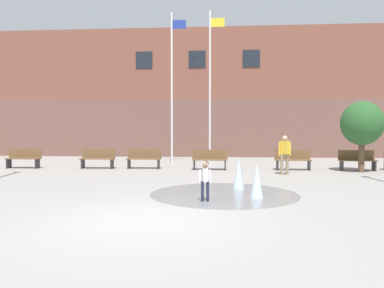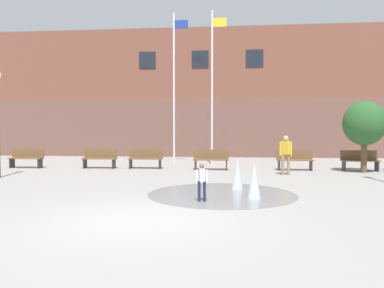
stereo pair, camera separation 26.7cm
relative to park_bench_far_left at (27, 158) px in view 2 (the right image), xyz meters
name	(u,v)px [view 2 (the right image)]	position (x,y,z in m)	size (l,w,h in m)	color
ground_plane	(137,221)	(7.73, -9.53, -0.48)	(100.00, 100.00, 0.00)	gray
library_building	(203,96)	(7.73, 10.56, 3.76)	(36.00, 6.05, 8.49)	brown
splash_fountain	(236,183)	(9.82, -6.14, -0.18)	(4.24, 4.24, 0.96)	gray
park_bench_far_left	(27,158)	(0.00, 0.00, 0.00)	(1.60, 0.44, 0.91)	#28282D
park_bench_left_of_flagpoles	(100,158)	(3.54, 0.16, 0.00)	(1.60, 0.44, 0.91)	#28282D
park_bench_under_left_flagpole	(146,158)	(5.71, 0.29, 0.00)	(1.60, 0.44, 0.91)	#28282D
park_bench_center	(211,159)	(8.80, 0.02, 0.00)	(1.60, 0.44, 0.91)	#28282D
park_bench_under_right_flagpole	(295,160)	(12.55, 0.20, 0.00)	(1.60, 0.44, 0.91)	#28282D
park_bench_far_right	(360,160)	(15.36, 0.16, 0.00)	(1.60, 0.44, 0.91)	#28282D
child_with_pink_shirt	(202,179)	(8.91, -7.41, 0.10)	(0.31, 0.23, 0.99)	#1E233D
adult_in_red	(286,152)	(11.89, -1.57, 0.45)	(0.50, 0.38, 1.59)	#89755B
flagpole_left	(175,84)	(6.74, 2.70, 3.74)	(0.80, 0.10, 7.94)	silver
flagpole_right	(213,83)	(8.75, 2.70, 3.77)	(0.80, 0.10, 8.00)	silver
street_tree_near_building	(364,124)	(15.33, -0.42, 1.61)	(1.77, 1.77, 3.05)	brown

